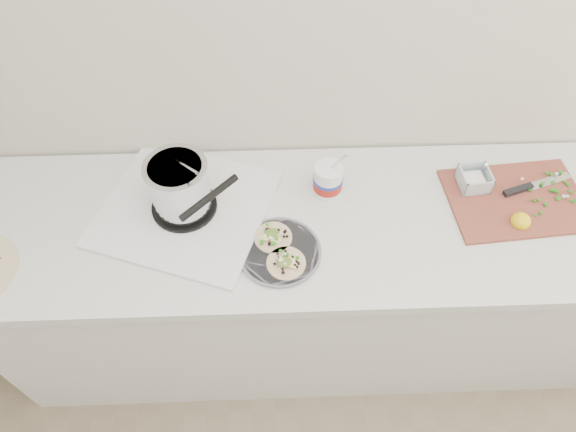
{
  "coord_description": "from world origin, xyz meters",
  "views": [
    {
      "loc": [
        -0.16,
        0.4,
        2.25
      ],
      "look_at": [
        -0.13,
        1.39,
        0.96
      ],
      "focal_mm": 32.0,
      "sensor_mm": 36.0,
      "label": 1
    }
  ],
  "objects_px": {
    "stove": "(181,194)",
    "tub": "(329,179)",
    "cutboard": "(514,195)",
    "taco_plate": "(280,250)"
  },
  "relations": [
    {
      "from": "stove",
      "to": "taco_plate",
      "type": "xyz_separation_m",
      "value": [
        0.31,
        -0.18,
        -0.07
      ]
    },
    {
      "from": "stove",
      "to": "cutboard",
      "type": "relative_size",
      "value": 1.37
    },
    {
      "from": "tub",
      "to": "taco_plate",
      "type": "bearing_deg",
      "value": -124.95
    },
    {
      "from": "tub",
      "to": "cutboard",
      "type": "relative_size",
      "value": 0.46
    },
    {
      "from": "tub",
      "to": "cutboard",
      "type": "distance_m",
      "value": 0.63
    },
    {
      "from": "stove",
      "to": "taco_plate",
      "type": "bearing_deg",
      "value": -11.13
    },
    {
      "from": "tub",
      "to": "cutboard",
      "type": "height_order",
      "value": "tub"
    },
    {
      "from": "stove",
      "to": "cutboard",
      "type": "height_order",
      "value": "stove"
    },
    {
      "from": "stove",
      "to": "tub",
      "type": "height_order",
      "value": "stove"
    },
    {
      "from": "taco_plate",
      "to": "tub",
      "type": "xyz_separation_m",
      "value": [
        0.17,
        0.25,
        0.05
      ]
    }
  ]
}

